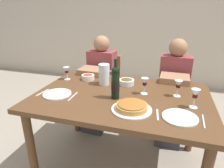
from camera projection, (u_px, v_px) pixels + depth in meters
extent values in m
plane|color=gray|center=(120.00, 164.00, 1.98)|extent=(8.00, 8.00, 0.00)
cube|color=beige|center=(154.00, 12.00, 3.70)|extent=(8.00, 0.10, 2.80)
cube|color=brown|center=(121.00, 97.00, 1.71)|extent=(1.50, 1.00, 0.04)
cylinder|color=brown|center=(31.00, 148.00, 1.65)|extent=(0.07, 0.07, 0.72)
cylinder|color=brown|center=(76.00, 105.00, 2.40)|extent=(0.07, 0.07, 0.72)
cylinder|color=brown|center=(193.00, 122.00, 2.04)|extent=(0.07, 0.07, 0.72)
cylinder|color=black|center=(115.00, 85.00, 1.60)|extent=(0.07, 0.07, 0.23)
sphere|color=black|center=(115.00, 71.00, 1.56)|extent=(0.07, 0.07, 0.07)
cylinder|color=black|center=(116.00, 64.00, 1.54)|extent=(0.03, 0.03, 0.09)
cylinder|color=black|center=(115.00, 87.00, 1.61)|extent=(0.07, 0.07, 0.08)
cylinder|color=silver|center=(104.00, 74.00, 1.91)|extent=(0.11, 0.11, 0.21)
cylinder|color=silver|center=(104.00, 78.00, 1.92)|extent=(0.10, 0.10, 0.12)
torus|color=silver|center=(111.00, 74.00, 1.88)|extent=(0.07, 0.01, 0.07)
cylinder|color=white|center=(132.00, 109.00, 1.45)|extent=(0.30, 0.30, 0.01)
cylinder|color=#C18E47|center=(132.00, 107.00, 1.44)|extent=(0.23, 0.23, 0.03)
ellipsoid|color=#9E6028|center=(132.00, 104.00, 1.43)|extent=(0.21, 0.21, 0.02)
cylinder|color=white|center=(88.00, 77.00, 2.07)|extent=(0.13, 0.13, 0.05)
ellipsoid|color=#B2382D|center=(88.00, 76.00, 2.06)|extent=(0.11, 0.11, 0.04)
cylinder|color=silver|center=(126.00, 82.00, 1.93)|extent=(0.15, 0.15, 0.05)
ellipsoid|color=brown|center=(127.00, 80.00, 1.93)|extent=(0.12, 0.12, 0.04)
cylinder|color=silver|center=(193.00, 107.00, 1.48)|extent=(0.06, 0.06, 0.00)
cylinder|color=silver|center=(194.00, 103.00, 1.47)|extent=(0.01, 0.01, 0.08)
cone|color=silver|center=(195.00, 94.00, 1.44)|extent=(0.07, 0.07, 0.07)
cylinder|color=#470A14|center=(195.00, 96.00, 1.45)|extent=(0.04, 0.04, 0.02)
cylinder|color=silver|center=(67.00, 79.00, 2.08)|extent=(0.06, 0.06, 0.00)
cylinder|color=silver|center=(67.00, 76.00, 2.07)|extent=(0.01, 0.01, 0.07)
cone|color=silver|center=(67.00, 70.00, 2.04)|extent=(0.07, 0.07, 0.06)
cylinder|color=#470A14|center=(67.00, 72.00, 2.05)|extent=(0.04, 0.04, 0.02)
cylinder|color=silver|center=(177.00, 96.00, 1.68)|extent=(0.06, 0.06, 0.00)
cylinder|color=silver|center=(177.00, 92.00, 1.66)|extent=(0.01, 0.01, 0.08)
cone|color=silver|center=(178.00, 84.00, 1.64)|extent=(0.07, 0.07, 0.06)
cylinder|color=#470A14|center=(178.00, 86.00, 1.64)|extent=(0.04, 0.04, 0.02)
cylinder|color=silver|center=(144.00, 94.00, 1.73)|extent=(0.06, 0.06, 0.00)
cylinder|color=silver|center=(144.00, 89.00, 1.71)|extent=(0.01, 0.01, 0.08)
cone|color=silver|center=(145.00, 82.00, 1.69)|extent=(0.06, 0.06, 0.07)
cylinder|color=#470A14|center=(145.00, 84.00, 1.69)|extent=(0.04, 0.04, 0.02)
cylinder|color=white|center=(57.00, 94.00, 1.71)|extent=(0.24, 0.24, 0.01)
cylinder|color=white|center=(180.00, 117.00, 1.34)|extent=(0.24, 0.24, 0.01)
cube|color=silver|center=(42.00, 92.00, 1.75)|extent=(0.03, 0.16, 0.00)
cube|color=silver|center=(73.00, 96.00, 1.67)|extent=(0.02, 0.18, 0.00)
cube|color=silver|center=(204.00, 121.00, 1.30)|extent=(0.02, 0.18, 0.00)
cube|color=silver|center=(158.00, 115.00, 1.38)|extent=(0.03, 0.16, 0.00)
cube|color=#9E7A51|center=(103.00, 88.00, 2.66)|extent=(0.43, 0.43, 0.02)
cube|color=#9E7A51|center=(108.00, 69.00, 2.75)|extent=(0.36, 0.05, 0.40)
cylinder|color=#9E7A51|center=(87.00, 106.00, 2.65)|extent=(0.04, 0.04, 0.45)
cylinder|color=#9E7A51|center=(111.00, 111.00, 2.54)|extent=(0.04, 0.04, 0.45)
cylinder|color=#9E7A51|center=(98.00, 97.00, 2.95)|extent=(0.04, 0.04, 0.45)
cylinder|color=#9E7A51|center=(119.00, 100.00, 2.84)|extent=(0.04, 0.04, 0.45)
cube|color=#8E3D42|center=(102.00, 70.00, 2.53)|extent=(0.35, 0.22, 0.50)
sphere|color=#9E7051|center=(102.00, 44.00, 2.41)|extent=(0.20, 0.20, 0.20)
cube|color=#33333D|center=(96.00, 93.00, 2.46)|extent=(0.33, 0.40, 0.14)
cube|color=#33333D|center=(92.00, 118.00, 2.42)|extent=(0.28, 0.14, 0.40)
cube|color=#9E7051|center=(92.00, 71.00, 2.26)|extent=(0.30, 0.26, 0.06)
cube|color=#9E7A51|center=(172.00, 96.00, 2.41)|extent=(0.41, 0.41, 0.02)
cube|color=#9E7A51|center=(175.00, 75.00, 2.50)|extent=(0.36, 0.04, 0.40)
cylinder|color=#9E7A51|center=(155.00, 117.00, 2.40)|extent=(0.04, 0.04, 0.45)
cylinder|color=#9E7A51|center=(184.00, 121.00, 2.30)|extent=(0.04, 0.04, 0.45)
cylinder|color=#9E7A51|center=(158.00, 105.00, 2.70)|extent=(0.04, 0.04, 0.45)
cylinder|color=#9E7A51|center=(184.00, 108.00, 2.60)|extent=(0.04, 0.04, 0.45)
cube|color=#8E3D42|center=(175.00, 77.00, 2.28)|extent=(0.35, 0.21, 0.50)
sphere|color=#9E7051|center=(178.00, 48.00, 2.16)|extent=(0.20, 0.20, 0.20)
cube|color=#33333D|center=(172.00, 103.00, 2.21)|extent=(0.32, 0.39, 0.14)
cube|color=#33333D|center=(168.00, 130.00, 2.17)|extent=(0.28, 0.13, 0.40)
cube|color=#9E7051|center=(175.00, 79.00, 2.01)|extent=(0.30, 0.25, 0.06)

